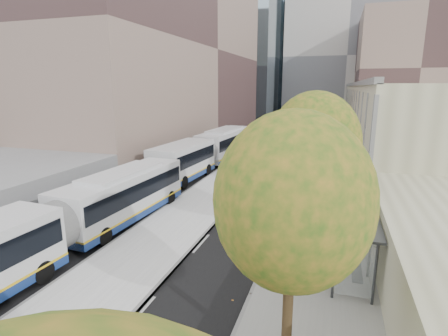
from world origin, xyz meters
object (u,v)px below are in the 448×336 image
at_px(bus_shelter, 359,228).
at_px(bus_near, 76,217).
at_px(bus_far, 210,150).
at_px(distant_car, 253,134).

height_order(bus_shelter, bus_near, bus_near).
height_order(bus_near, bus_far, bus_far).
bearing_deg(bus_far, bus_shelter, -50.35).
distance_m(bus_shelter, bus_near, 13.14).
xyz_separation_m(bus_near, distant_car, (-0.35, 39.83, -0.97)).
relative_size(bus_far, distant_car, 5.38).
bearing_deg(bus_near, bus_far, 92.73).
relative_size(bus_near, distant_car, 4.92).
relative_size(bus_shelter, distant_car, 1.25).
bearing_deg(bus_near, bus_shelter, 8.18).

